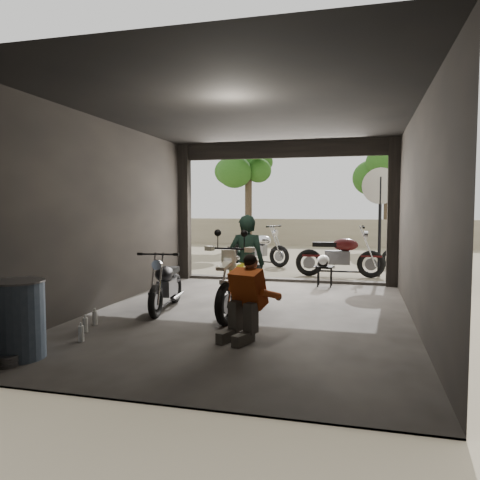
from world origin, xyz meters
The scene contains 16 objects.
ground centered at (0.00, 0.00, 0.00)m, with size 80.00×80.00×0.00m, color #7A6D56.
garage centered at (0.00, 0.55, 1.28)m, with size 7.00×7.13×3.20m.
boundary_wall centered at (0.00, 14.00, 0.60)m, with size 18.00×0.30×1.20m, color gray.
tree_left centered at (-3.00, 12.50, 3.99)m, with size 2.20×2.20×5.60m.
tree_right centered at (2.80, 14.00, 3.56)m, with size 2.20×2.20×5.00m.
main_bike centered at (-0.07, -0.07, 0.58)m, with size 0.71×1.73×1.16m, color beige, non-canonical shape.
left_bike centered at (-1.41, 0.01, 0.51)m, with size 0.61×1.49×1.01m, color black, non-canonical shape.
outside_bike_a centered at (-1.20, 6.28, 0.60)m, with size 0.73×1.78×1.20m, color black, non-canonical shape.
outside_bike_b centered at (1.22, 4.58, 0.64)m, with size 0.78×1.89×1.28m, color #441011, non-canonical shape.
outside_bike_c centered at (2.99, 6.23, 0.50)m, with size 0.61×1.49×1.01m, color black, non-canonical shape.
rider centered at (-0.07, 0.21, 0.80)m, with size 0.59×0.38×1.61m, color black.
mechanic centered at (0.27, -1.39, 0.54)m, with size 0.55×0.74×1.08m, color #C8511A, non-canonical shape.
stool centered at (0.98, 3.00, 0.38)m, with size 0.33×0.33×0.46m.
helmet centered at (0.95, 2.95, 0.58)m, with size 0.26×0.28×0.25m, color white.
oil_drum centered at (-2.00, -2.75, 0.45)m, with size 0.58×0.58×0.89m, color #3E5068.
sign_post centered at (2.17, 4.89, 1.85)m, with size 0.90×0.08×2.70m.
Camera 1 is at (1.72, -7.14, 1.72)m, focal length 35.00 mm.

